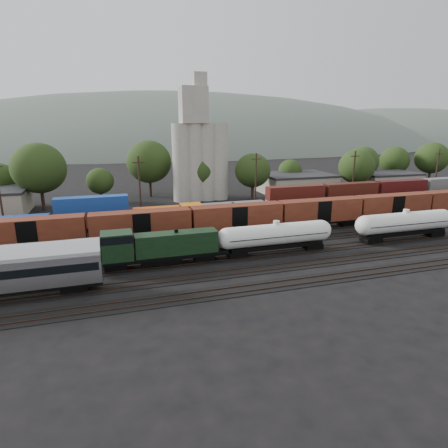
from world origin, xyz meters
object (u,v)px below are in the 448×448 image
object	(u,v)px
grain_silo	(200,153)
green_locomotive	(153,247)
tank_car_a	(276,235)
orange_locomotive	(216,215)

from	to	relation	value
grain_silo	green_locomotive	bearing A→B (deg)	-111.49
tank_car_a	orange_locomotive	distance (m)	15.64
green_locomotive	grain_silo	size ratio (longest dim) A/B	0.61
tank_car_a	orange_locomotive	world-z (taller)	tank_car_a
green_locomotive	tank_car_a	bearing A→B (deg)	0.00
tank_car_a	grain_silo	size ratio (longest dim) A/B	0.60
green_locomotive	orange_locomotive	bearing A→B (deg)	49.61
tank_car_a	grain_silo	distance (m)	41.90
tank_car_a	orange_locomotive	xyz separation A→B (m)	(-4.42, 15.00, -0.16)
grain_silo	orange_locomotive	bearing A→B (deg)	-97.41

